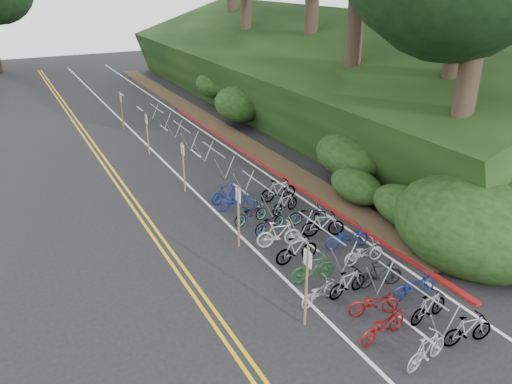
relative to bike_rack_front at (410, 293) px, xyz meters
The scene contains 10 objects.
ground 3.63m from the bike_rack_front, 157.23° to the left, with size 120.00×120.00×0.00m, color black.
road_markings 11.78m from the bike_rack_front, 102.83° to the left, with size 7.47×80.00×0.01m.
red_curb 13.61m from the bike_rack_front, 79.57° to the left, with size 0.25×28.00×0.10m, color maroon.
embankment 22.66m from the bike_rack_front, 64.52° to the left, with size 14.30×48.14×9.11m.
bike_rack_front is the anchor object (origin of this frame).
bike_racks_rest 14.36m from the bike_rack_front, 90.96° to the left, with size 1.14×23.00×1.17m.
signpost_near 3.24m from the bike_rack_front, 158.32° to the left, with size 0.08×0.40×2.65m.
signposts_rest 15.60m from the bike_rack_front, 99.76° to the left, with size 0.08×18.40×2.50m.
bike_front 2.79m from the bike_rack_front, 135.67° to the left, with size 1.52×0.53×0.80m, color #9E9EA3.
bike_valet 4.16m from the bike_rack_front, 94.24° to the left, with size 3.42×13.70×1.07m.
Camera 1 is at (-6.65, -10.27, 9.69)m, focal length 35.00 mm.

